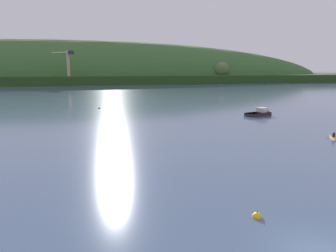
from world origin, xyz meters
The scene contains 6 objects.
far_shoreline_hill centered at (-2.75, 214.28, 0.21)m, with size 462.84×115.59×53.76m.
dockside_crane centered at (-7.17, 171.51, 8.67)m, with size 11.00×10.45×17.93m.
fishing_boat_moored centered at (24.03, 42.33, 0.28)m, with size 5.66×3.44×3.35m.
canoe_with_paddler centered at (21.04, 21.29, 0.10)m, with size 2.82×3.69×1.02m.
mooring_buoy_foreground centered at (-0.66, 4.53, 0.00)m, with size 0.58×0.58×0.66m.
mooring_buoy_off_fishing_boat centered at (-3.59, 62.24, 0.00)m, with size 0.56×0.56×0.64m.
Camera 1 is at (-11.40, -11.67, 8.72)m, focal length 35.84 mm.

